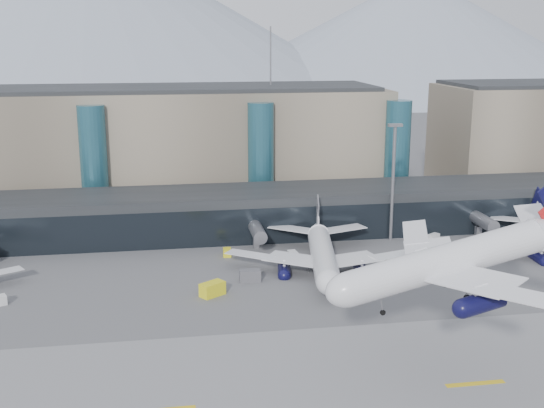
{
  "coord_description": "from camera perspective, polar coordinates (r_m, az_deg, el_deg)",
  "views": [
    {
      "loc": [
        -18.7,
        -89.54,
        43.82
      ],
      "look_at": [
        0.99,
        32.0,
        13.2
      ],
      "focal_mm": 45.0,
      "sensor_mm": 36.0,
      "label": 1
    }
  ],
  "objects": [
    {
      "name": "terminal_main",
      "position": [
        181.87,
        -11.11,
        4.73
      ],
      "size": [
        130.0,
        30.0,
        31.0
      ],
      "color": "gray",
      "rests_on": "ground"
    },
    {
      "name": "veh_h",
      "position": [
        118.9,
        -5.01,
        -7.1
      ],
      "size": [
        4.8,
        4.31,
        2.37
      ],
      "primitive_type": "cube",
      "rotation": [
        0.0,
        0.0,
        0.61
      ],
      "color": "yellow",
      "rests_on": "ground"
    },
    {
      "name": "veh_d",
      "position": [
        153.38,
        13.37,
        -2.73
      ],
      "size": [
        3.01,
        2.64,
        1.52
      ],
      "primitive_type": "cube",
      "rotation": [
        0.0,
        0.0,
        0.57
      ],
      "color": "silver",
      "rests_on": "ground"
    },
    {
      "name": "teal_towers",
      "position": [
        166.28,
        -7.79,
        3.51
      ],
      "size": [
        116.4,
        19.4,
        46.0
      ],
      "color": "#265B6C",
      "rests_on": "ground"
    },
    {
      "name": "concourse",
      "position": [
        153.44,
        -1.91,
        -0.71
      ],
      "size": [
        170.0,
        27.0,
        10.0
      ],
      "color": "black",
      "rests_on": "ground"
    },
    {
      "name": "hero_jet",
      "position": [
        89.54,
        16.31,
        -3.49
      ],
      "size": [
        37.93,
        37.96,
        12.32
      ],
      "rotation": [
        0.0,
        -0.17,
        0.13
      ],
      "color": "silver",
      "rests_on": "ground"
    },
    {
      "name": "runway_strip",
      "position": [
        88.45,
        4.41,
        -15.76
      ],
      "size": [
        400.0,
        40.0,
        0.04
      ],
      "primitive_type": "cube",
      "color": "slate",
      "rests_on": "ground"
    },
    {
      "name": "mountain_ridge",
      "position": [
        470.82,
        -5.13,
        14.15
      ],
      "size": [
        910.0,
        400.0,
        110.0
      ],
      "color": "gray",
      "rests_on": "ground"
    },
    {
      "name": "runway_markings",
      "position": [
        88.44,
        4.41,
        -15.74
      ],
      "size": [
        128.0,
        1.0,
        0.02
      ],
      "color": "gold",
      "rests_on": "ground"
    },
    {
      "name": "lightmast_mid",
      "position": [
        148.84,
        10.1,
        2.35
      ],
      "size": [
        3.0,
        1.2,
        25.6
      ],
      "color": "slate",
      "rests_on": "ground"
    },
    {
      "name": "veh_c",
      "position": [
        125.17,
        -1.85,
        -6.01
      ],
      "size": [
        3.89,
        2.1,
        2.14
      ],
      "primitive_type": "cube",
      "rotation": [
        0.0,
        0.0,
        -0.02
      ],
      "color": "#505055",
      "rests_on": "ground"
    },
    {
      "name": "veh_b",
      "position": [
        139.43,
        -3.77,
        -4.06
      ],
      "size": [
        1.77,
        2.7,
        1.5
      ],
      "primitive_type": "cube",
      "rotation": [
        0.0,
        0.0,
        1.5
      ],
      "color": "yellow",
      "rests_on": "ground"
    },
    {
      "name": "ground",
      "position": [
        101.42,
        2.39,
        -11.65
      ],
      "size": [
        900.0,
        900.0,
        0.0
      ],
      "primitive_type": "plane",
      "color": "#515154",
      "rests_on": "ground"
    },
    {
      "name": "jet_parked_mid",
      "position": [
        131.55,
        4.19,
        -3.34
      ],
      "size": [
        38.76,
        39.11,
        12.65
      ],
      "rotation": [
        0.0,
        0.0,
        1.41
      ],
      "color": "silver",
      "rests_on": "ground"
    },
    {
      "name": "veh_g",
      "position": [
        137.32,
        1.76,
        -4.3
      ],
      "size": [
        1.88,
        2.87,
        1.58
      ],
      "primitive_type": "cube",
      "rotation": [
        0.0,
        0.0,
        -1.45
      ],
      "color": "silver",
      "rests_on": "ground"
    }
  ]
}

